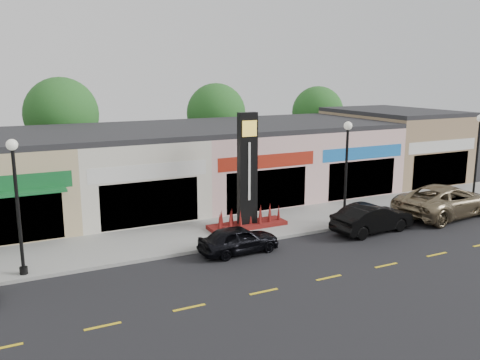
{
  "coord_description": "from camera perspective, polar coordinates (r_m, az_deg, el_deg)",
  "views": [
    {
      "loc": [
        -8.75,
        -18.59,
        8.09
      ],
      "look_at": [
        2.48,
        4.0,
        2.75
      ],
      "focal_mm": 38.0,
      "sensor_mm": 36.0,
      "label": 1
    }
  ],
  "objects": [
    {
      "name": "tree_rear_mid",
      "position": [
        41.73,
        -2.7,
        7.52
      ],
      "size": [
        4.8,
        4.8,
        7.29
      ],
      "color": "#382619",
      "rests_on": "ground"
    },
    {
      "name": "shop_cream",
      "position": [
        31.44,
        -12.65,
        1.22
      ],
      "size": [
        7.0,
        10.01,
        4.8
      ],
      "color": "beige",
      "rests_on": "ground"
    },
    {
      "name": "shop_pink_e",
      "position": [
        37.25,
        8.74,
        3.01
      ],
      "size": [
        7.0,
        10.01,
        4.8
      ],
      "color": "beige",
      "rests_on": "ground"
    },
    {
      "name": "lamp_east_far",
      "position": [
        34.37,
        25.12,
        3.1
      ],
      "size": [
        0.44,
        0.44,
        5.47
      ],
      "color": "black",
      "rests_on": "sidewalk"
    },
    {
      "name": "tree_rear_east",
      "position": [
        46.67,
        8.71,
        7.55
      ],
      "size": [
        4.6,
        4.6,
        6.94
      ],
      "color": "#382619",
      "rests_on": "ground"
    },
    {
      "name": "lamp_west_near",
      "position": [
        21.6,
        -23.8,
        -1.42
      ],
      "size": [
        0.44,
        0.44,
        5.47
      ],
      "color": "black",
      "rests_on": "sidewalk"
    },
    {
      "name": "car_black_conv",
      "position": [
        27.11,
        14.64,
        -4.17
      ],
      "size": [
        1.94,
        4.64,
        1.49
      ],
      "primitive_type": "imported",
      "rotation": [
        0.0,
        0.0,
        1.65
      ],
      "color": "black",
      "rests_on": "ground"
    },
    {
      "name": "car_gold_suv",
      "position": [
        31.46,
        22.1,
        -2.14
      ],
      "size": [
        3.78,
        6.86,
        1.82
      ],
      "primitive_type": "imported",
      "rotation": [
        0.0,
        0.0,
        1.69
      ],
      "color": "#847254",
      "rests_on": "ground"
    },
    {
      "name": "ground",
      "position": [
        22.08,
        -1.15,
        -9.55
      ],
      "size": [
        120.0,
        120.0,
        0.0
      ],
      "primitive_type": "plane",
      "color": "black",
      "rests_on": "ground"
    },
    {
      "name": "pylon_sign",
      "position": [
        26.29,
        0.83,
        -0.84
      ],
      "size": [
        4.2,
        1.3,
        6.0
      ],
      "color": "#5D1410",
      "rests_on": "sidewalk"
    },
    {
      "name": "curb",
      "position": [
        23.85,
        -3.33,
        -7.71
      ],
      "size": [
        52.0,
        0.2,
        0.15
      ],
      "primitive_type": "cube",
      "color": "gray",
      "rests_on": "ground"
    },
    {
      "name": "lamp_east_near",
      "position": [
        27.32,
        11.86,
        1.97
      ],
      "size": [
        0.44,
        0.44,
        5.47
      ],
      "color": "black",
      "rests_on": "sidewalk"
    },
    {
      "name": "shop_tan",
      "position": [
        41.61,
        16.69,
        3.92
      ],
      "size": [
        7.0,
        10.01,
        5.3
      ],
      "color": "#8C6E51",
      "rests_on": "ground"
    },
    {
      "name": "shop_pink_w",
      "position": [
        33.75,
        -1.05,
        2.23
      ],
      "size": [
        7.0,
        10.01,
        4.8
      ],
      "color": "beige",
      "rests_on": "ground"
    },
    {
      "name": "tree_rear_west",
      "position": [
        38.49,
        -19.41,
        7.0
      ],
      "size": [
        5.2,
        5.2,
        7.83
      ],
      "color": "#382619",
      "rests_on": "ground"
    },
    {
      "name": "car_black_sedan",
      "position": [
        23.32,
        -0.15,
        -6.69
      ],
      "size": [
        1.67,
        3.81,
        1.28
      ],
      "primitive_type": "imported",
      "rotation": [
        0.0,
        0.0,
        1.61
      ],
      "color": "black",
      "rests_on": "ground"
    },
    {
      "name": "sidewalk",
      "position": [
        25.83,
        -5.3,
        -6.19
      ],
      "size": [
        52.0,
        4.3,
        0.15
      ],
      "primitive_type": "cube",
      "color": "gray",
      "rests_on": "ground"
    }
  ]
}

